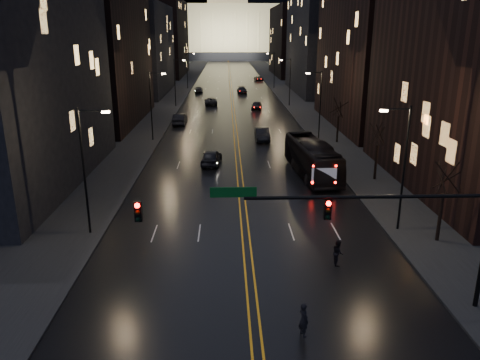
{
  "coord_description": "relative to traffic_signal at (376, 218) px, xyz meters",
  "views": [
    {
      "loc": [
        -1.31,
        -20.75,
        13.65
      ],
      "look_at": [
        -0.38,
        10.25,
        3.87
      ],
      "focal_mm": 35.0,
      "sensor_mm": 36.0,
      "label": 1
    }
  ],
  "objects": [
    {
      "name": "building_left_far",
      "position": [
        -26.91,
        92.0,
        4.9
      ],
      "size": [
        12.0,
        34.0,
        20.0
      ],
      "primitive_type": "cube",
      "color": "black",
      "rests_on": "ground"
    },
    {
      "name": "sidewalk_left",
      "position": [
        -19.91,
        130.0,
        -5.02
      ],
      "size": [
        8.0,
        320.0,
        0.16
      ],
      "primitive_type": "cube",
      "color": "black",
      "rests_on": "ground"
    },
    {
      "name": "traffic_signal",
      "position": [
        0.0,
        0.0,
        0.0
      ],
      "size": [
        17.29,
        0.45,
        7.0
      ],
      "color": "black",
      "rests_on": "ground"
    },
    {
      "name": "sidewalk_right",
      "position": [
        8.09,
        130.0,
        -5.02
      ],
      "size": [
        8.0,
        320.0,
        0.16
      ],
      "primitive_type": "cube",
      "color": "black",
      "rests_on": "ground"
    },
    {
      "name": "center_line",
      "position": [
        -5.91,
        130.0,
        -5.08
      ],
      "size": [
        0.62,
        320.0,
        0.01
      ],
      "primitive_type": "cube",
      "color": "orange",
      "rests_on": "road"
    },
    {
      "name": "building_left_near",
      "position": [
        -26.91,
        22.0,
        5.9
      ],
      "size": [
        12.0,
        28.0,
        22.0
      ],
      "primitive_type": "cube",
      "color": "black",
      "rests_on": "ground"
    },
    {
      "name": "oncoming_car_a",
      "position": [
        -8.84,
        28.26,
        -4.28
      ],
      "size": [
        2.42,
        4.99,
        1.64
      ],
      "primitive_type": "imported",
      "rotation": [
        0.0,
        0.0,
        3.04
      ],
      "color": "black",
      "rests_on": "ground"
    },
    {
      "name": "streetlamp_right_near",
      "position": [
        4.91,
        10.0,
        -0.02
      ],
      "size": [
        2.13,
        0.25,
        9.0
      ],
      "color": "black",
      "rests_on": "ground"
    },
    {
      "name": "tree_right_near",
      "position": [
        7.09,
        8.0,
        -0.58
      ],
      "size": [
        2.4,
        2.4,
        6.65
      ],
      "color": "black",
      "rests_on": "ground"
    },
    {
      "name": "streetlamp_right_dist",
      "position": [
        4.91,
        100.0,
        -0.02
      ],
      "size": [
        2.13,
        0.25,
        9.0
      ],
      "color": "black",
      "rests_on": "ground"
    },
    {
      "name": "oncoming_car_c",
      "position": [
        -10.2,
        72.2,
        -4.39
      ],
      "size": [
        2.74,
        5.28,
        1.42
      ],
      "primitive_type": "imported",
      "rotation": [
        0.0,
        0.0,
        3.22
      ],
      "color": "black",
      "rests_on": "ground"
    },
    {
      "name": "receding_car_b",
      "position": [
        -1.56,
        65.9,
        -4.34
      ],
      "size": [
        2.33,
        4.66,
        1.52
      ],
      "primitive_type": "imported",
      "rotation": [
        0.0,
        0.0,
        -0.12
      ],
      "color": "black",
      "rests_on": "ground"
    },
    {
      "name": "building_left_dist",
      "position": [
        -26.91,
        140.0,
        6.9
      ],
      "size": [
        12.0,
        40.0,
        24.0
      ],
      "primitive_type": "cube",
      "color": "black",
      "rests_on": "ground"
    },
    {
      "name": "streetlamp_left_near",
      "position": [
        -16.72,
        10.0,
        -0.02
      ],
      "size": [
        2.13,
        0.25,
        9.0
      ],
      "color": "black",
      "rests_on": "ground"
    },
    {
      "name": "capitol",
      "position": [
        -5.91,
        250.0,
        12.05
      ],
      "size": [
        90.0,
        50.0,
        58.5
      ],
      "color": "black",
      "rests_on": "ground"
    },
    {
      "name": "oncoming_car_d",
      "position": [
        -13.74,
        92.55,
        -4.41
      ],
      "size": [
        2.15,
        4.86,
        1.39
      ],
      "primitive_type": "imported",
      "rotation": [
        0.0,
        0.0,
        3.19
      ],
      "color": "black",
      "rests_on": "ground"
    },
    {
      "name": "streetlamp_right_far",
      "position": [
        4.91,
        70.0,
        -0.02
      ],
      "size": [
        2.13,
        0.25,
        9.0
      ],
      "color": "black",
      "rests_on": "ground"
    },
    {
      "name": "streetlamp_left_dist",
      "position": [
        -16.72,
        100.0,
        -0.02
      ],
      "size": [
        2.13,
        0.25,
        9.0
      ],
      "color": "black",
      "rests_on": "ground"
    },
    {
      "name": "building_right_mid",
      "position": [
        15.09,
        92.0,
        7.9
      ],
      "size": [
        12.0,
        34.0,
        26.0
      ],
      "primitive_type": "cube",
      "color": "black",
      "rests_on": "ground"
    },
    {
      "name": "pedestrian_b",
      "position": [
        -0.44,
        5.0,
        -4.29
      ],
      "size": [
        0.45,
        0.8,
        1.62
      ],
      "primitive_type": "imported",
      "rotation": [
        0.0,
        0.0,
        1.54
      ],
      "color": "black",
      "rests_on": "ground"
    },
    {
      "name": "streetlamp_left_far",
      "position": [
        -16.72,
        70.0,
        -0.02
      ],
      "size": [
        2.13,
        0.25,
        9.0
      ],
      "color": "black",
      "rests_on": "ground"
    },
    {
      "name": "streetlamp_left_mid",
      "position": [
        -16.72,
        40.0,
        -0.02
      ],
      "size": [
        2.13,
        0.25,
        9.0
      ],
      "color": "black",
      "rests_on": "ground"
    },
    {
      "name": "building_left_mid",
      "position": [
        -26.91,
        54.0,
        8.9
      ],
      "size": [
        12.0,
        30.0,
        28.0
      ],
      "primitive_type": "cube",
      "color": "black",
      "rests_on": "ground"
    },
    {
      "name": "bus",
      "position": [
        1.32,
        24.1,
        -3.38
      ],
      "size": [
        3.99,
        12.59,
        3.45
      ],
      "primitive_type": "imported",
      "rotation": [
        0.0,
        0.0,
        0.09
      ],
      "color": "black",
      "rests_on": "ground"
    },
    {
      "name": "oncoming_car_b",
      "position": [
        -14.41,
        51.45,
        -4.25
      ],
      "size": [
        1.87,
        5.22,
        1.72
      ],
      "primitive_type": "imported",
      "rotation": [
        0.0,
        0.0,
        3.13
      ],
      "color": "black",
      "rests_on": "ground"
    },
    {
      "name": "ground",
      "position": [
        -5.91,
        0.0,
        -5.1
      ],
      "size": [
        900.0,
        900.0,
        0.0
      ],
      "primitive_type": "plane",
      "color": "black",
      "rests_on": "ground"
    },
    {
      "name": "receding_car_d",
      "position": [
        2.59,
        120.19,
        -4.42
      ],
      "size": [
        2.71,
        5.1,
        1.37
      ],
      "primitive_type": "imported",
      "rotation": [
        0.0,
        0.0,
        0.09
      ],
      "color": "black",
      "rests_on": "ground"
    },
    {
      "name": "streetlamp_right_mid",
      "position": [
        4.91,
        40.0,
        -0.02
      ],
      "size": [
        2.13,
        0.25,
        9.0
      ],
      "color": "black",
      "rests_on": "ground"
    },
    {
      "name": "road",
      "position": [
        -5.91,
        130.0,
        -5.09
      ],
      "size": [
        20.0,
        320.0,
        0.02
      ],
      "primitive_type": "cube",
      "color": "black",
      "rests_on": "ground"
    },
    {
      "name": "tree_right_mid",
      "position": [
        7.09,
        22.0,
        -0.58
      ],
      "size": [
        2.4,
        2.4,
        6.65
      ],
      "color": "black",
      "rests_on": "ground"
    },
    {
      "name": "pedestrian_a",
      "position": [
        -3.68,
        -2.0,
        -4.24
      ],
      "size": [
        0.63,
        0.74,
        1.72
      ],
      "primitive_type": "imported",
      "rotation": [
        0.0,
        0.0,
        1.99
      ],
      "color": "black",
      "rests_on": "ground"
    },
    {
      "name": "receding_car_a",
      "position": [
        -2.46,
        39.9,
        -4.26
      ],
      "size": [
        1.79,
        5.12,
        1.69
      ],
      "primitive_type": "imported",
      "rotation": [
        0.0,
        0.0,
        0.0
      ],
      "color": "black",
      "rests_on": "ground"
    },
    {
      "name": "building_right_dist",
      "position": [
        15.09,
        140.0,
        5.9
      ],
      "size": [
        12.0,
        40.0,
        22.0
      ],
      "primitive_type": "cube",
      "color": "black",
      "rests_on": "ground"
    },
    {
      "name": "receding_car_c",
      "position": [
        -3.41,
        90.11,
        -4.35
      ],
      "size": [
        2.35,
        5.27,
        1.5
      ],
      "primitive_type": "imported",
      "rotation": [
        0.0,
        0.0,
        0.05
      ],
      "color": "black",
      "rests_on": "ground"
    },
    {
      "name": "tree_right_far",
      "position": [
        7.09,
        38.0,
        -0.58
      ],
      "size": [
        2.4,
        2.4,
        6.65
      ],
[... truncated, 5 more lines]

